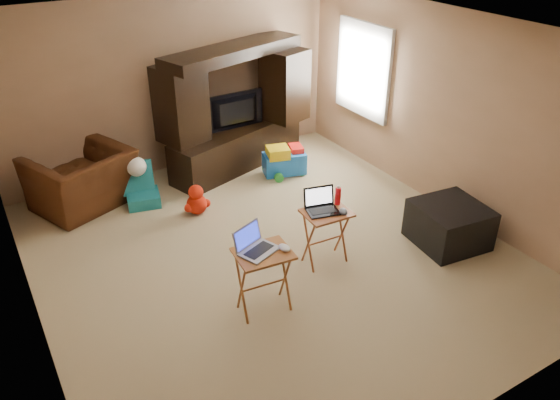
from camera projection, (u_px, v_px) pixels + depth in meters
floor at (271, 253)px, 6.30m from camera, size 5.50×5.50×0.00m
ceiling at (269, 32)px, 5.07m from camera, size 5.50×5.50×0.00m
wall_back at (173, 85)px, 7.73m from camera, size 5.00×0.00×5.00m
wall_front at (477, 302)px, 3.63m from camera, size 5.00×0.00×5.00m
wall_left at (12, 219)px, 4.56m from camera, size 0.00×5.50×5.50m
wall_right at (443, 111)px, 6.81m from camera, size 0.00×5.50×5.50m
window_pane at (364, 69)px, 7.88m from camera, size 0.00×1.20×1.20m
window_frame at (363, 70)px, 7.87m from camera, size 0.06×1.14×1.34m
entertainment_center at (236, 109)px, 7.86m from camera, size 2.28×1.18×1.81m
television at (237, 112)px, 7.85m from camera, size 0.92×0.15×0.53m
recliner at (82, 180)px, 7.06m from camera, size 1.46×1.38×0.76m
child_rocker at (142, 185)px, 7.15m from camera, size 0.52×0.56×0.56m
plush_toy at (196, 199)px, 6.98m from camera, size 0.37×0.31×0.41m
push_toy at (284, 160)px, 7.95m from camera, size 0.72×0.60×0.46m
ottoman at (449, 225)px, 6.38m from camera, size 0.85×0.85×0.49m
tray_table_left at (264, 281)px, 5.29m from camera, size 0.57×0.47×0.68m
tray_table_right at (326, 237)px, 6.00m from camera, size 0.52×0.43×0.64m
laptop_left at (259, 241)px, 5.07m from camera, size 0.44×0.40×0.24m
laptop_right at (323, 202)px, 5.78m from camera, size 0.40×0.35×0.24m
mouse_left at (284, 248)px, 5.14m from camera, size 0.11×0.15×0.06m
mouse_right at (343, 211)px, 5.80m from camera, size 0.12×0.15×0.05m
water_bottle at (338, 196)px, 5.95m from camera, size 0.06×0.06×0.20m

